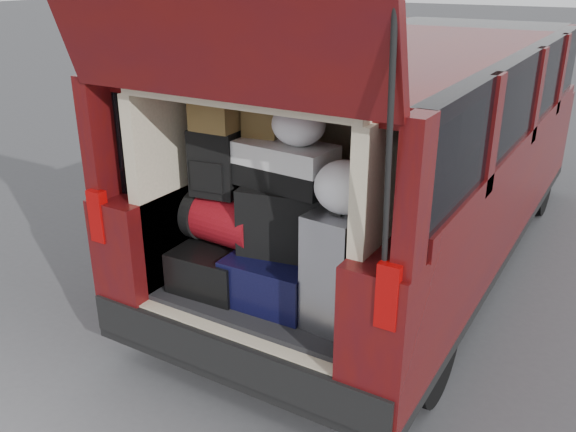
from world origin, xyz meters
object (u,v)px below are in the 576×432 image
black_hardshell (224,261)px  navy_hardshell (283,272)px  backpack (215,163)px  black_soft_case (290,220)px  twotone_duffel (285,165)px  silver_roller (342,266)px  red_duffel (226,220)px

black_hardshell → navy_hardshell: bearing=3.1°
navy_hardshell → backpack: size_ratio=1.59×
black_soft_case → twotone_duffel: twotone_duffel is taller
black_soft_case → twotone_duffel: (-0.04, 0.01, 0.31)m
twotone_duffel → navy_hardshell: bearing=-78.2°
navy_hardshell → black_soft_case: (0.03, 0.02, 0.32)m
black_soft_case → backpack: backpack is taller
silver_roller → backpack: backpack is taller
navy_hardshell → twotone_duffel: bearing=96.0°
black_hardshell → black_soft_case: (0.42, 0.06, 0.33)m
black_hardshell → red_duffel: size_ratio=1.31×
red_duffel → black_soft_case: (0.40, 0.05, 0.07)m
black_hardshell → twotone_duffel: bearing=7.2°
navy_hardshell → silver_roller: (0.41, -0.08, 0.18)m
silver_roller → black_soft_case: size_ratio=1.20×
navy_hardshell → black_soft_case: black_soft_case is taller
red_duffel → twotone_duffel: twotone_duffel is taller
silver_roller → red_duffel: 0.78m
navy_hardshell → black_soft_case: bearing=32.9°
black_hardshell → backpack: (-0.03, -0.01, 0.61)m
black_hardshell → silver_roller: silver_roller is taller
silver_roller → backpack: size_ratio=1.65×
black_hardshell → navy_hardshell: 0.39m
silver_roller → backpack: (-0.83, 0.03, 0.42)m
navy_hardshell → black_soft_case: size_ratio=1.16×
black_hardshell → silver_roller: (0.80, -0.04, 0.20)m
red_duffel → backpack: backpack is taller
backpack → black_soft_case: bearing=0.3°
navy_hardshell → twotone_duffel: 0.63m
red_duffel → black_soft_case: black_soft_case is taller
black_soft_case → twotone_duffel: size_ratio=0.98×
silver_roller → red_duffel: size_ratio=1.37×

